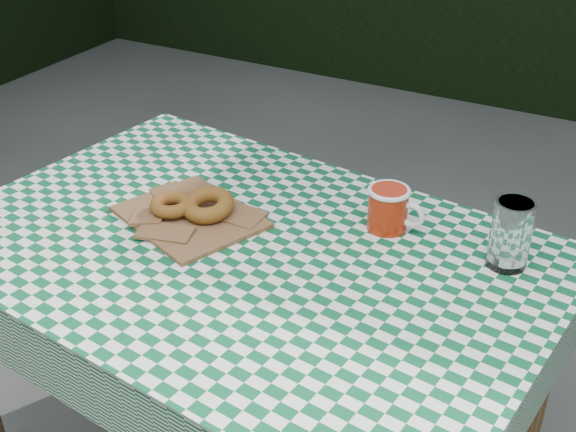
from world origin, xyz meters
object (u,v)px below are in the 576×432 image
object	(u,v)px
coffee_mug	(388,209)
drinking_glass	(511,234)
table	(249,389)
paper_bag	(190,216)

from	to	relation	value
coffee_mug	drinking_glass	xyz separation A→B (m)	(0.25, -0.02, 0.02)
table	coffee_mug	size ratio (longest dim) A/B	7.28
coffee_mug	drinking_glass	world-z (taller)	drinking_glass
table	drinking_glass	xyz separation A→B (m)	(0.47, 0.18, 0.45)
table	coffee_mug	bearing A→B (deg)	48.80
table	drinking_glass	world-z (taller)	drinking_glass
drinking_glass	paper_bag	bearing A→B (deg)	-166.98
coffee_mug	drinking_glass	bearing A→B (deg)	-2.22
coffee_mug	drinking_glass	distance (m)	0.25
table	coffee_mug	xyz separation A→B (m)	(0.22, 0.20, 0.43)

